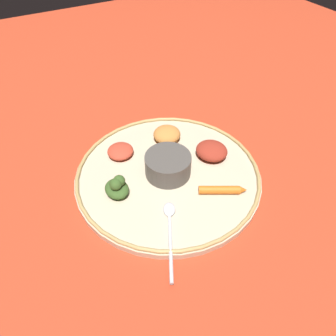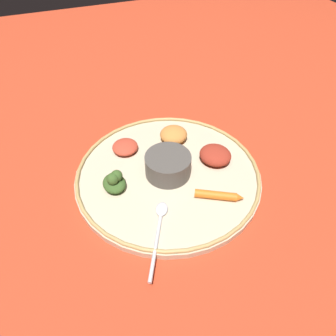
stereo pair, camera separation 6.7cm
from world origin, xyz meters
The scene contains 10 objects.
ground_plane centered at (0.00, 0.00, 0.00)m, with size 2.40×2.40×0.00m, color #B7381E.
platter centered at (0.00, 0.00, 0.01)m, with size 0.40×0.40×0.01m, color #C6B293.
platter_rim centered at (0.00, 0.00, 0.02)m, with size 0.40×0.40×0.01m, color tan.
center_bowl centered at (0.00, 0.00, 0.04)m, with size 0.10×0.10×0.05m.
spoon centered at (-0.13, 0.07, 0.02)m, with size 0.15×0.09×0.01m.
greens_pile centered at (0.00, 0.12, 0.03)m, with size 0.06×0.05×0.05m.
carrot_near_spoon centered at (-0.10, -0.07, 0.02)m, with size 0.06×0.09×0.02m.
mound_beet centered at (0.00, -0.11, 0.03)m, with size 0.07×0.07×0.03m, color maroon.
mound_squash centered at (0.10, -0.05, 0.03)m, with size 0.07×0.07×0.03m, color #C67A38.
mound_berbere_red centered at (0.11, 0.07, 0.02)m, with size 0.06×0.06×0.02m, color #B73D28.
Camera 2 is at (-0.45, 0.17, 0.50)m, focal length 33.53 mm.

